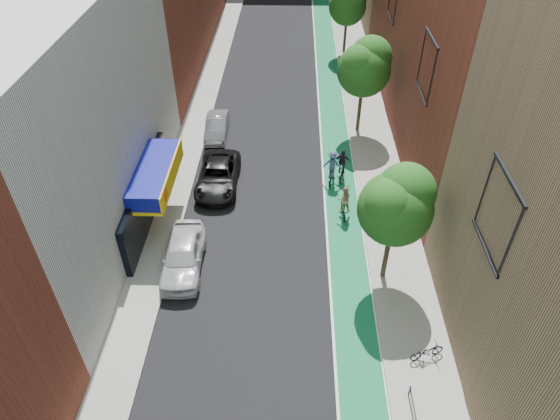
# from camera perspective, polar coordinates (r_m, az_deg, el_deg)

# --- Properties ---
(bike_lane) EXTENTS (2.00, 68.00, 0.01)m
(bike_lane) POSITION_cam_1_polar(r_m,az_deg,el_deg) (37.89, 6.07, 10.51)
(bike_lane) COLOR #136B3A
(bike_lane) RESTS_ON ground
(sidewalk_left) EXTENTS (2.00, 68.00, 0.15)m
(sidewalk_left) POSITION_cam_1_polar(r_m,az_deg,el_deg) (38.39, -9.24, 10.74)
(sidewalk_left) COLOR gray
(sidewalk_left) RESTS_ON ground
(sidewalk_right) EXTENTS (3.00, 68.00, 0.15)m
(sidewalk_right) POSITION_cam_1_polar(r_m,az_deg,el_deg) (38.13, 9.89, 10.45)
(sidewalk_right) COLOR gray
(sidewalk_right) RESTS_ON ground
(building_left_white) EXTENTS (8.00, 20.00, 12.00)m
(building_left_white) POSITION_cam_1_polar(r_m,az_deg,el_deg) (27.19, -25.13, 8.80)
(building_left_white) COLOR silver
(building_left_white) RESTS_ON ground
(tree_near) EXTENTS (3.40, 3.36, 6.42)m
(tree_near) POSITION_cam_1_polar(r_m,az_deg,el_deg) (22.33, 13.23, 0.69)
(tree_near) COLOR #332619
(tree_near) RESTS_ON ground
(tree_mid) EXTENTS (3.55, 3.53, 6.74)m
(tree_mid) POSITION_cam_1_polar(r_m,az_deg,el_deg) (34.15, 9.69, 15.94)
(tree_mid) COLOR #332619
(tree_mid) RESTS_ON ground
(tree_far) EXTENTS (3.30, 3.25, 6.21)m
(tree_far) POSITION_cam_1_polar(r_m,az_deg,el_deg) (47.35, 7.80, 22.35)
(tree_far) COLOR #332619
(tree_far) RESTS_ON ground
(parked_car_white) EXTENTS (2.12, 4.85, 1.63)m
(parked_car_white) POSITION_cam_1_polar(r_m,az_deg,el_deg) (25.28, -11.02, -5.12)
(parked_car_white) COLOR silver
(parked_car_white) RESTS_ON ground
(parked_car_black) EXTENTS (2.41, 5.20, 1.44)m
(parked_car_black) POSITION_cam_1_polar(r_m,az_deg,el_deg) (30.39, -7.11, 3.92)
(parked_car_black) COLOR black
(parked_car_black) RESTS_ON ground
(parked_car_silver) EXTENTS (1.50, 4.07, 1.33)m
(parked_car_silver) POSITION_cam_1_polar(r_m,az_deg,el_deg) (35.43, -7.24, 9.43)
(parked_car_silver) COLOR gray
(parked_car_silver) RESTS_ON ground
(cyclist_lane_near) EXTENTS (0.83, 1.68, 1.98)m
(cyclist_lane_near) POSITION_cam_1_polar(r_m,az_deg,el_deg) (28.03, 7.30, 0.68)
(cyclist_lane_near) COLOR black
(cyclist_lane_near) RESTS_ON ground
(cyclist_lane_mid) EXTENTS (1.02, 1.78, 2.01)m
(cyclist_lane_mid) POSITION_cam_1_polar(r_m,az_deg,el_deg) (31.01, 7.11, 4.80)
(cyclist_lane_mid) COLOR black
(cyclist_lane_mid) RESTS_ON ground
(cyclist_lane_far) EXTENTS (1.30, 1.89, 2.17)m
(cyclist_lane_far) POSITION_cam_1_polar(r_m,az_deg,el_deg) (30.50, 6.00, 4.72)
(cyclist_lane_far) COLOR black
(cyclist_lane_far) RESTS_ON ground
(parked_bike_far) EXTENTS (1.63, 1.02, 0.81)m
(parked_bike_far) POSITION_cam_1_polar(r_m,az_deg,el_deg) (22.41, 16.45, -15.23)
(parked_bike_far) COLOR black
(parked_bike_far) RESTS_ON sidewalk_right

